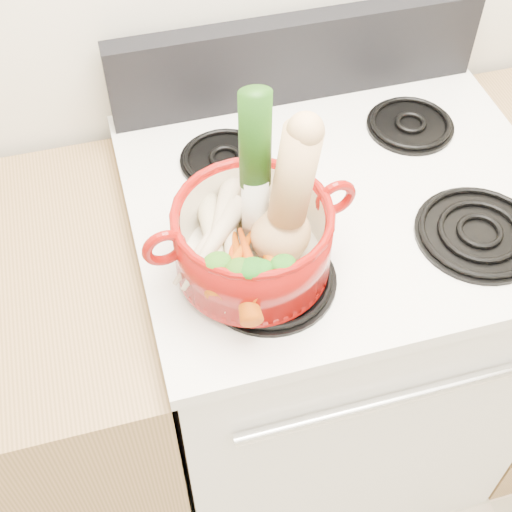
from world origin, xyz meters
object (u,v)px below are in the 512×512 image
object	(u,v)px
dutch_oven	(253,240)
squash	(282,198)
stove_body	(324,340)
leek	(255,171)

from	to	relation	value
dutch_oven	squash	xyz separation A→B (m)	(0.04, -0.01, 0.09)
stove_body	leek	bearing A→B (deg)	-152.31
stove_body	squash	size ratio (longest dim) A/B	3.66
squash	leek	distance (m)	0.06
stove_body	squash	world-z (taller)	squash
dutch_oven	leek	world-z (taller)	leek
stove_body	leek	world-z (taller)	leek
stove_body	dutch_oven	world-z (taller)	dutch_oven
dutch_oven	leek	distance (m)	0.12
squash	leek	bearing A→B (deg)	112.57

